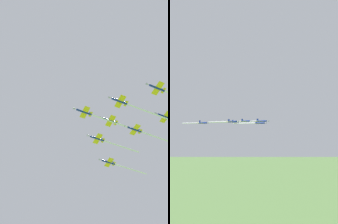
% 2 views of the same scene
% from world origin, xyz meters
% --- Properties ---
extents(jet_lead, '(28.68, 37.51, 2.79)m').
position_xyz_m(jet_lead, '(-9.68, -19.02, 140.99)').
color(jet_lead, navy).
extents(jet_port_inner, '(28.26, 36.96, 2.79)m').
position_xyz_m(jet_port_inner, '(-13.20, -42.82, 139.76)').
color(jet_port_inner, navy).
extents(jet_starboard_inner, '(25.95, 33.89, 2.79)m').
position_xyz_m(jet_starboard_inner, '(13.27, -20.96, 140.59)').
color(jet_starboard_inner, navy).
extents(jet_port_outer, '(25.97, 33.92, 2.79)m').
position_xyz_m(jet_port_outer, '(0.62, -32.66, 141.32)').
color(jet_port_outer, navy).
extents(jet_starboard_outer, '(24.35, 31.78, 2.79)m').
position_xyz_m(jet_starboard_outer, '(-18.07, -64.83, 140.43)').
color(jet_starboard_outer, navy).
extents(jet_center_rear, '(25.46, 33.25, 2.79)m').
position_xyz_m(jet_center_rear, '(37.10, -24.07, 139.49)').
color(jet_center_rear, navy).
extents(jet_port_trail, '(29.09, 38.06, 2.79)m').
position_xyz_m(jet_port_trail, '(13.22, -49.35, 141.02)').
color(jet_port_trail, navy).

